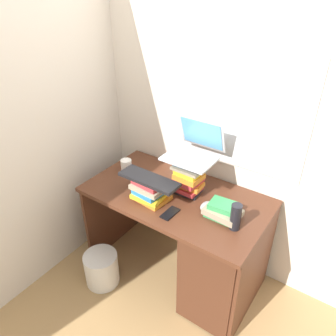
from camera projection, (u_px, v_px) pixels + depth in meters
ground_plane at (175, 270)px, 2.66m from camera, size 6.00×6.00×0.00m
wall_back at (209, 102)px, 2.25m from camera, size 6.00×0.06×2.60m
wall_left at (79, 94)px, 2.40m from camera, size 0.05×6.00×2.60m
desk at (211, 252)px, 2.27m from camera, size 1.27×0.69×0.75m
book_stack_tall at (189, 175)px, 2.22m from camera, size 0.24×0.19×0.26m
book_stack_keyboard_riser at (150, 191)px, 2.19m from camera, size 0.25×0.21×0.15m
book_stack_side at (223, 211)px, 2.04m from camera, size 0.23×0.19×0.10m
laptop at (195, 148)px, 2.18m from camera, size 0.33×0.32×0.24m
keyboard at (149, 179)px, 2.14m from camera, size 0.42×0.14×0.02m
computer_mouse at (206, 206)px, 2.13m from camera, size 0.06×0.10×0.04m
mug at (127, 165)px, 2.51m from camera, size 0.12×0.08×0.09m
water_bottle at (236, 217)px, 1.93m from camera, size 0.07×0.07×0.17m
cell_phone at (170, 213)px, 2.08m from camera, size 0.07×0.14×0.01m
wastebasket at (102, 268)px, 2.50m from camera, size 0.25×0.25×0.27m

